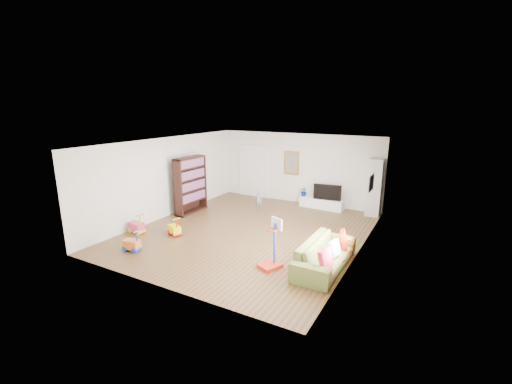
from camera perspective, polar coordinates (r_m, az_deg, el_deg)
The scene contains 25 objects.
floor at distance 10.50m, azimuth -1.07°, elevation -6.57°, with size 6.50×7.50×0.00m, color brown.
ceiling at distance 9.87m, azimuth -1.14°, elevation 8.25°, with size 6.50×7.50×0.00m, color white.
wall_back at distance 13.41m, azimuth 6.97°, elevation 3.93°, with size 6.50×0.00×2.70m, color silver.
wall_front at distance 7.24m, azimuth -16.21°, elevation -5.58°, with size 6.50×0.00×2.70m, color white.
wall_left at distance 12.02m, azimuth -14.64°, elevation 2.37°, with size 0.00×7.50×2.70m, color silver.
wall_right at distance 8.98m, azimuth 17.17°, elevation -1.81°, with size 0.00×7.50×2.70m, color silver.
navy_accent at distance 10.21m, azimuth 18.97°, elevation 2.84°, with size 0.01×3.20×1.70m, color black.
olive_wainscot at distance 10.54m, azimuth 18.38°, elevation -4.36°, with size 0.01×3.20×1.00m, color brown.
doorway at distance 14.23m, azimuth -0.23°, elevation 3.41°, with size 1.45×0.06×2.10m, color white.
painting_back at distance 13.43m, azimuth 5.95°, elevation 4.84°, with size 0.62×0.06×0.92m, color gold.
artwork_right at distance 10.47m, azimuth 18.69°, elevation 1.46°, with size 0.04×0.56×0.46m, color #7F3F8C.
media_console at distance 12.95m, azimuth 10.88°, elevation -1.87°, with size 1.63×0.41×0.38m, color white.
tall_cabinet at distance 12.40m, azimuth 19.11°, elevation 0.71°, with size 0.46×0.46×1.99m, color silver.
bookshelf at distance 12.29m, azimuth -10.86°, elevation 1.15°, with size 0.36×1.36×1.99m, color black.
sofa at distance 8.34m, azimuth 11.44°, elevation -10.13°, with size 2.27×0.89×0.66m, color olive.
basketball_hoop at distance 8.05m, azimuth 2.38°, elevation -8.63°, with size 0.42×0.51×1.21m, color red.
ride_on_yellow at distance 10.40m, azimuth -13.48°, elevation -5.55°, with size 0.42×0.26×0.56m, color #FFED05.
ride_on_orange at distance 9.64m, azimuth -20.07°, elevation -7.63°, with size 0.43×0.26×0.57m, color orange.
ride_on_pink at distance 10.89m, azimuth -19.31°, elevation -4.94°, with size 0.45×0.28×0.61m, color #D33669.
child at distance 12.51m, azimuth 0.44°, elevation -1.30°, with size 0.27×0.18×0.75m, color gray.
tv at distance 12.76m, azimuth 11.87°, elevation 0.07°, with size 1.00×0.13×0.58m, color black.
vase_plant at distance 13.08m, azimuth 8.03°, elevation 0.11°, with size 0.33×0.29×0.37m, color navy.
pillow_left at distance 7.66m, azimuth 11.52°, elevation -10.85°, with size 0.11×0.42×0.42m, color #CD2B4B.
pillow_center at distance 8.24m, azimuth 12.95°, elevation -9.07°, with size 0.10×0.36×0.36m, color white.
pillow_right at distance 8.82m, azimuth 14.43°, elevation -7.58°, with size 0.11×0.40×0.40m, color #B31301.
Camera 1 is at (4.93, -8.49, 3.74)m, focal length 24.00 mm.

